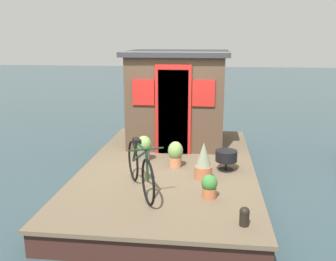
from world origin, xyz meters
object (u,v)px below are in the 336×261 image
(potted_plant_succulent, at_px, (175,154))
(potted_plant_thyme, at_px, (204,161))
(potted_plant_sage, at_px, (209,186))
(potted_plant_geranium, at_px, (144,147))
(charcoal_grill, at_px, (226,157))
(bicycle, at_px, (140,168))
(mooring_bollard, at_px, (244,216))
(houseboat_cabin, at_px, (177,97))

(potted_plant_succulent, bearing_deg, potted_plant_thyme, -134.44)
(potted_plant_sage, height_order, potted_plant_succulent, potted_plant_succulent)
(potted_plant_geranium, distance_m, charcoal_grill, 1.59)
(potted_plant_sage, relative_size, potted_plant_thyme, 0.58)
(bicycle, relative_size, charcoal_grill, 3.95)
(potted_plant_succulent, distance_m, potted_plant_thyme, 0.73)
(potted_plant_thyme, bearing_deg, potted_plant_geranium, 55.24)
(bicycle, height_order, charcoal_grill, bicycle)
(bicycle, bearing_deg, potted_plant_geranium, 8.01)
(charcoal_grill, bearing_deg, mooring_bollard, -175.37)
(bicycle, distance_m, potted_plant_geranium, 1.47)
(bicycle, distance_m, potted_plant_thyme, 1.16)
(houseboat_cabin, bearing_deg, potted_plant_thyme, -163.72)
(bicycle, height_order, potted_plant_sage, bicycle)
(mooring_bollard, bearing_deg, potted_plant_sage, 29.72)
(charcoal_grill, bearing_deg, potted_plant_succulent, 85.58)
(houseboat_cabin, xyz_separation_m, potted_plant_sage, (-3.02, -0.76, -0.84))
(bicycle, xyz_separation_m, potted_plant_thyme, (0.65, -0.95, -0.08))
(bicycle, relative_size, potted_plant_geranium, 3.09)
(houseboat_cabin, bearing_deg, mooring_bollard, -162.43)
(charcoal_grill, xyz_separation_m, mooring_bollard, (-2.02, -0.16, -0.12))
(bicycle, height_order, potted_plant_thyme, bicycle)
(potted_plant_succulent, bearing_deg, houseboat_cabin, 4.32)
(potted_plant_geranium, height_order, charcoal_grill, potted_plant_geranium)
(bicycle, bearing_deg, houseboat_cabin, -5.97)
(bicycle, distance_m, charcoal_grill, 1.74)
(bicycle, relative_size, potted_plant_thyme, 2.42)
(houseboat_cabin, relative_size, charcoal_grill, 5.71)
(potted_plant_thyme, relative_size, potted_plant_geranium, 1.28)
(bicycle, bearing_deg, potted_plant_thyme, -55.53)
(charcoal_grill, bearing_deg, bicycle, 129.16)
(houseboat_cabin, distance_m, potted_plant_sage, 3.22)
(potted_plant_sage, distance_m, potted_plant_geranium, 2.04)
(potted_plant_thyme, bearing_deg, charcoal_grill, -41.62)
(potted_plant_succulent, bearing_deg, charcoal_grill, -94.42)
(mooring_bollard, bearing_deg, potted_plant_geranium, 35.72)
(bicycle, xyz_separation_m, charcoal_grill, (1.09, -1.34, -0.12))
(potted_plant_thyme, bearing_deg, mooring_bollard, -160.63)
(potted_plant_succulent, distance_m, mooring_bollard, 2.35)
(potted_plant_sage, xyz_separation_m, potted_plant_thyme, (0.79, 0.11, 0.11))
(potted_plant_geranium, bearing_deg, potted_plant_succulent, -114.66)
(houseboat_cabin, height_order, mooring_bollard, houseboat_cabin)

